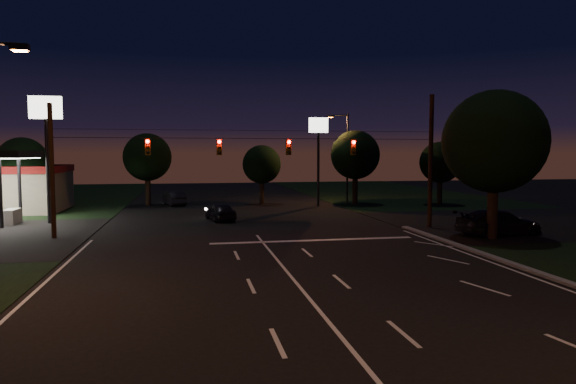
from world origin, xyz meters
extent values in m
plane|color=black|center=(0.00, 0.00, 0.00)|extent=(140.00, 140.00, 0.00)
cube|color=black|center=(20.00, 16.00, 0.00)|extent=(20.00, 16.00, 0.02)
cube|color=silver|center=(0.00, -6.00, 0.01)|extent=(0.14, 40.00, 0.01)
cube|color=silver|center=(3.00, 11.50, 0.01)|extent=(12.00, 0.50, 0.01)
cylinder|color=black|center=(12.00, 15.00, 0.00)|extent=(0.30, 0.30, 9.00)
cylinder|color=black|center=(-12.00, 15.00, 0.00)|extent=(0.28, 0.28, 8.00)
cylinder|color=black|center=(0.00, 15.00, 6.00)|extent=(24.00, 0.03, 0.03)
cylinder|color=black|center=(0.00, 15.00, 6.50)|extent=(24.00, 0.02, 0.02)
cube|color=#3F3307|center=(-6.50, 15.00, 5.45)|extent=(0.32, 0.26, 1.00)
sphere|color=#FF0705|center=(-6.50, 14.84, 5.78)|extent=(0.22, 0.22, 0.22)
sphere|color=black|center=(-6.50, 14.84, 5.45)|extent=(0.20, 0.20, 0.20)
sphere|color=black|center=(-6.50, 14.84, 5.12)|extent=(0.20, 0.20, 0.20)
cube|color=#3F3307|center=(-2.20, 15.00, 5.45)|extent=(0.32, 0.26, 1.00)
sphere|color=#FF0705|center=(-2.20, 14.84, 5.78)|extent=(0.22, 0.22, 0.22)
sphere|color=black|center=(-2.20, 14.84, 5.45)|extent=(0.20, 0.20, 0.20)
sphere|color=black|center=(-2.20, 14.84, 5.12)|extent=(0.20, 0.20, 0.20)
cube|color=#3F3307|center=(2.20, 15.00, 5.45)|extent=(0.32, 0.26, 1.00)
sphere|color=#FF0705|center=(2.20, 14.84, 5.78)|extent=(0.22, 0.22, 0.22)
sphere|color=black|center=(2.20, 14.84, 5.45)|extent=(0.20, 0.20, 0.20)
sphere|color=black|center=(2.20, 14.84, 5.12)|extent=(0.20, 0.20, 0.20)
cube|color=#3F3307|center=(6.50, 15.00, 5.45)|extent=(0.32, 0.26, 1.00)
sphere|color=#FF0705|center=(6.50, 14.84, 5.78)|extent=(0.22, 0.22, 0.22)
sphere|color=black|center=(6.50, 14.84, 5.45)|extent=(0.20, 0.20, 0.20)
sphere|color=black|center=(6.50, 14.84, 5.12)|extent=(0.20, 0.20, 0.20)
cube|color=gray|center=(-16.50, 22.00, 0.55)|extent=(0.80, 2.00, 1.10)
cylinder|color=black|center=(-16.50, 20.00, 2.40)|extent=(0.24, 0.24, 4.80)
cylinder|color=black|center=(-16.50, 24.00, 2.40)|extent=(0.24, 0.24, 4.80)
cylinder|color=black|center=(-14.00, 22.00, 3.75)|extent=(0.24, 0.24, 7.50)
cube|color=white|center=(-14.00, 22.00, 8.30)|extent=(2.20, 0.30, 1.60)
cylinder|color=black|center=(8.00, 30.00, 3.50)|extent=(0.24, 0.24, 7.00)
cube|color=white|center=(8.00, 30.00, 7.70)|extent=(1.80, 0.30, 1.40)
cube|color=black|center=(-9.70, 2.00, 8.70)|extent=(0.60, 0.35, 0.22)
cube|color=orange|center=(-9.70, 2.00, 8.58)|extent=(0.45, 0.25, 0.04)
cylinder|color=black|center=(11.50, 32.00, 4.50)|extent=(0.20, 0.20, 9.00)
cylinder|color=black|center=(10.60, 32.00, 8.80)|extent=(1.80, 0.12, 0.12)
cube|color=black|center=(9.70, 32.00, 8.70)|extent=(0.60, 0.35, 0.22)
cube|color=orange|center=(9.70, 32.00, 8.58)|extent=(0.45, 0.25, 0.04)
cylinder|color=black|center=(13.50, 10.00, 2.00)|extent=(0.60, 0.60, 4.00)
sphere|color=black|center=(13.50, 10.00, 5.76)|extent=(6.00, 6.00, 6.00)
sphere|color=black|center=(14.10, 10.45, 5.58)|extent=(4.50, 4.50, 4.50)
sphere|color=black|center=(12.90, 10.30, 5.62)|extent=(4.20, 4.20, 4.20)
cylinder|color=black|center=(-18.00, 30.00, 1.50)|extent=(0.49, 0.49, 3.00)
sphere|color=black|center=(-18.00, 30.00, 4.32)|extent=(4.20, 4.20, 4.20)
sphere|color=black|center=(-17.58, 30.32, 4.19)|extent=(3.15, 3.15, 3.15)
sphere|color=black|center=(-18.42, 30.21, 4.23)|extent=(2.94, 2.94, 2.94)
cylinder|color=black|center=(-8.00, 34.00, 1.62)|extent=(0.52, 0.52, 3.25)
sphere|color=black|center=(-8.00, 34.00, 4.68)|extent=(4.60, 4.60, 4.60)
sphere|color=black|center=(-7.54, 34.34, 4.54)|extent=(3.45, 3.45, 3.45)
sphere|color=black|center=(-8.46, 34.23, 4.58)|extent=(3.22, 3.22, 3.22)
cylinder|color=black|center=(3.00, 33.00, 1.38)|extent=(0.47, 0.47, 2.75)
sphere|color=black|center=(3.00, 33.00, 3.96)|extent=(3.80, 3.80, 3.80)
sphere|color=black|center=(3.38, 33.28, 3.85)|extent=(2.85, 2.85, 2.85)
sphere|color=black|center=(2.62, 33.19, 3.87)|extent=(2.66, 2.66, 2.66)
cylinder|color=black|center=(12.00, 31.00, 1.70)|extent=(0.53, 0.53, 3.40)
sphere|color=black|center=(12.00, 31.00, 4.90)|extent=(4.80, 4.80, 4.80)
sphere|color=black|center=(12.48, 31.36, 4.75)|extent=(3.60, 3.60, 3.60)
sphere|color=black|center=(11.52, 31.24, 4.79)|extent=(3.36, 3.36, 3.36)
cylinder|color=black|center=(20.00, 29.00, 1.45)|extent=(0.48, 0.48, 2.90)
sphere|color=black|center=(20.00, 29.00, 4.18)|extent=(4.00, 4.00, 4.00)
sphere|color=black|center=(20.40, 29.30, 4.06)|extent=(3.00, 3.00, 3.00)
sphere|color=black|center=(19.60, 29.20, 4.09)|extent=(2.80, 2.80, 2.80)
imported|color=black|center=(-1.78, 21.42, 0.66)|extent=(2.39, 4.15, 1.33)
imported|color=black|center=(-5.51, 33.64, 0.70)|extent=(2.49, 4.46, 1.39)
imported|color=black|center=(14.69, 11.12, 0.79)|extent=(5.64, 2.74, 1.58)
camera|label=1|loc=(-4.08, -17.25, 5.10)|focal=32.00mm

